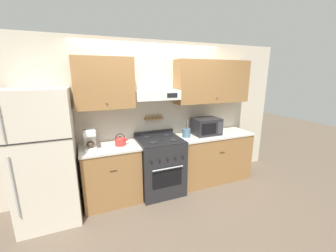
{
  "coord_description": "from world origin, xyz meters",
  "views": [
    {
      "loc": [
        -1.11,
        -2.79,
        1.99
      ],
      "look_at": [
        0.14,
        0.25,
        1.17
      ],
      "focal_mm": 22.0,
      "sensor_mm": 36.0,
      "label": 1
    }
  ],
  "objects": [
    {
      "name": "utensil_crock",
      "position": [
        0.51,
        0.31,
        1.0
      ],
      "size": [
        0.14,
        0.14,
        0.31
      ],
      "color": "slate",
      "rests_on": "counter_right"
    },
    {
      "name": "coffee_maker",
      "position": [
        -1.08,
        0.34,
        1.07
      ],
      "size": [
        0.17,
        0.25,
        0.29
      ],
      "color": "white",
      "rests_on": "counter_left"
    },
    {
      "name": "wall_back",
      "position": [
        0.13,
        0.57,
        1.49
      ],
      "size": [
        5.2,
        0.46,
        2.55
      ],
      "color": "beige",
      "rests_on": "ground_plane"
    },
    {
      "name": "ground_plane",
      "position": [
        0.0,
        0.0,
        0.0
      ],
      "size": [
        16.0,
        16.0,
        0.0
      ],
      "primitive_type": "plane",
      "color": "brown"
    },
    {
      "name": "refrigerator",
      "position": [
        -1.65,
        0.22,
        0.91
      ],
      "size": [
        0.75,
        0.77,
        1.83
      ],
      "color": "beige",
      "rests_on": "ground_plane"
    },
    {
      "name": "counter_left",
      "position": [
        -0.81,
        0.31,
        0.46
      ],
      "size": [
        0.88,
        0.61,
        0.92
      ],
      "color": "olive",
      "rests_on": "ground_plane"
    },
    {
      "name": "microwave",
      "position": [
        0.93,
        0.33,
        1.07
      ],
      "size": [
        0.48,
        0.37,
        0.3
      ],
      "color": "#232326",
      "rests_on": "counter_right"
    },
    {
      "name": "counter_right",
      "position": [
        1.09,
        0.31,
        0.46
      ],
      "size": [
        1.45,
        0.61,
        0.92
      ],
      "color": "olive",
      "rests_on": "ground_plane"
    },
    {
      "name": "tea_kettle",
      "position": [
        -0.64,
        0.31,
        0.99
      ],
      "size": [
        0.21,
        0.16,
        0.19
      ],
      "color": "red",
      "rests_on": "counter_left"
    },
    {
      "name": "stove_range",
      "position": [
        -0.0,
        0.27,
        0.48
      ],
      "size": [
        0.72,
        0.69,
        1.02
      ],
      "color": "#232326",
      "rests_on": "ground_plane"
    }
  ]
}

